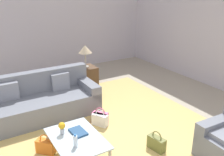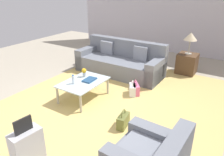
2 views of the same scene
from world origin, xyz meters
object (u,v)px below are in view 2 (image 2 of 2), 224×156
object	(u,v)px
coffee_table	(83,83)
suitcase_silver	(28,150)
handbag_white	(132,89)
flower_vase	(84,72)
handbag_orange	(84,82)
side_table	(187,64)
table_lamp	(191,37)
coffee_table_book	(89,80)
water_bottle	(73,80)
handbag_olive	(123,121)
handbag_pink	(135,89)
couch	(121,62)

from	to	relation	value
coffee_table	suitcase_silver	distance (m)	2.12
handbag_white	coffee_table	bearing A→B (deg)	-47.40
flower_vase	handbag_orange	bearing A→B (deg)	-135.09
side_table	suitcase_silver	size ratio (longest dim) A/B	0.67
side_table	table_lamp	bearing A→B (deg)	0.00
coffee_table_book	handbag_orange	size ratio (longest dim) A/B	0.87
suitcase_silver	handbag_white	distance (m)	2.77
coffee_table_book	handbag_orange	world-z (taller)	coffee_table_book
water_bottle	side_table	distance (m)	3.41
suitcase_silver	handbag_olive	distance (m)	1.67
suitcase_silver	handbag_orange	size ratio (longest dim) A/B	2.37
suitcase_silver	handbag_orange	world-z (taller)	suitcase_silver
handbag_white	handbag_pink	bearing A→B (deg)	148.16
coffee_table_book	handbag_olive	xyz separation A→B (m)	(0.56, 1.19, -0.31)
coffee_table	coffee_table_book	distance (m)	0.16
couch	handbag_orange	distance (m)	1.39
handbag_orange	handbag_olive	size ratio (longest dim) A/B	1.00
water_bottle	handbag_white	distance (m)	1.39
water_bottle	table_lamp	size ratio (longest dim) A/B	0.34
couch	handbag_olive	size ratio (longest dim) A/B	6.85
side_table	handbag_orange	bearing A→B (deg)	-38.63
suitcase_silver	handbag_olive	world-z (taller)	suitcase_silver
handbag_pink	side_table	bearing A→B (deg)	162.21
coffee_table_book	suitcase_silver	distance (m)	2.21
couch	handbag_white	size ratio (longest dim) A/B	6.85
flower_vase	suitcase_silver	bearing A→B (deg)	20.95
table_lamp	side_table	bearing A→B (deg)	0.00
handbag_white	table_lamp	bearing A→B (deg)	161.70
coffee_table	handbag_pink	xyz separation A→B (m)	(-0.83, 0.87, -0.24)
water_bottle	handbag_pink	distance (m)	1.46
handbag_orange	coffee_table	bearing A→B (deg)	40.12
flower_vase	side_table	world-z (taller)	flower_vase
table_lamp	handbag_olive	size ratio (longest dim) A/B	1.69
handbag_olive	side_table	bearing A→B (deg)	175.94
coffee_table_book	couch	bearing A→B (deg)	-177.20
table_lamp	handbag_pink	xyz separation A→B (m)	(1.97, -0.63, -0.92)
couch	coffee_table	world-z (taller)	couch
table_lamp	water_bottle	bearing A→B (deg)	-28.07
suitcase_silver	side_table	bearing A→B (deg)	170.54
couch	flower_vase	distance (m)	1.60
coffee_table_book	table_lamp	distance (m)	3.09
coffee_table	handbag_orange	size ratio (longest dim) A/B	2.98
water_bottle	coffee_table	bearing A→B (deg)	153.43
handbag_pink	handbag_white	bearing A→B (deg)	-31.84
handbag_pink	handbag_olive	bearing A→B (deg)	17.63
water_bottle	handbag_white	xyz separation A→B (m)	(-0.96, 0.92, -0.39)
flower_vase	handbag_pink	distance (m)	1.25
coffee_table	handbag_orange	bearing A→B (deg)	-139.88
flower_vase	suitcase_silver	world-z (taller)	suitcase_silver
water_bottle	flower_vase	bearing A→B (deg)	-173.21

